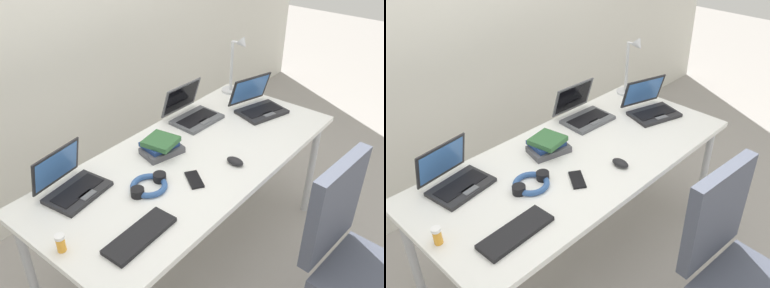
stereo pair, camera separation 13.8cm
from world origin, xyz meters
TOP-DOWN VIEW (x-y plane):
  - ground_plane at (0.00, 0.00)m, footprint 12.00×12.00m
  - wall_back at (-0.00, 1.10)m, footprint 6.00×0.13m
  - desk at (0.00, 0.00)m, footprint 1.80×0.80m
  - desk_lamp at (0.80, 0.28)m, footprint 0.12×0.18m
  - laptop_far_corner at (0.32, 0.26)m, footprint 0.30×0.28m
  - laptop_front_left at (-0.58, 0.25)m, footprint 0.31×0.28m
  - laptop_center at (0.67, 0.01)m, footprint 0.35×0.33m
  - external_keyboard at (-0.59, -0.21)m, footprint 0.33×0.13m
  - computer_mouse at (0.09, -0.21)m, footprint 0.06×0.10m
  - cell_phone at (-0.15, -0.14)m, footprint 0.13×0.15m
  - headphones at (-0.34, -0.01)m, footprint 0.21×0.18m
  - pill_bottle at (-0.84, -0.02)m, footprint 0.04×0.04m
  - book_stack at (-0.07, 0.15)m, footprint 0.24×0.20m
  - office_chair at (0.09, -0.92)m, footprint 0.52×0.56m

SIDE VIEW (x-z plane):
  - ground_plane at x=0.00m, z-range 0.00..0.00m
  - office_chair at x=0.09m, z-range -0.09..0.88m
  - desk at x=0.00m, z-range 0.31..1.05m
  - cell_phone at x=-0.15m, z-range 0.74..0.75m
  - external_keyboard at x=-0.59m, z-range 0.74..0.76m
  - headphones at x=-0.34m, z-range 0.74..0.78m
  - computer_mouse at x=0.09m, z-range 0.74..0.77m
  - pill_bottle at x=-0.84m, z-range 0.74..0.82m
  - book_stack at x=-0.07m, z-range 0.74..0.82m
  - laptop_front_left at x=-0.58m, z-range 0.68..0.89m
  - laptop_center at x=0.67m, z-range 0.68..0.89m
  - laptop_far_corner at x=0.32m, z-range 0.68..0.89m
  - desk_lamp at x=0.80m, z-range 0.74..1.14m
  - wall_back at x=0.00m, z-range 0.00..2.60m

